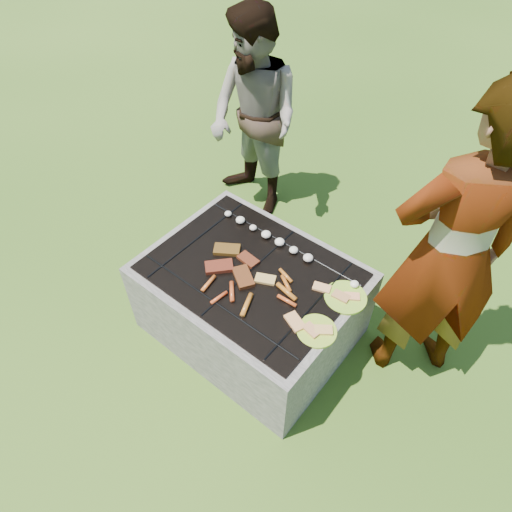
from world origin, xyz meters
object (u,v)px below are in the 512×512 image
at_px(plate_near, 317,331).
at_px(cook, 450,255).
at_px(fire_pit, 251,303).
at_px(plate_far, 345,297).
at_px(bystander, 254,120).

distance_m(plate_near, cook, 0.80).
xyz_separation_m(fire_pit, plate_far, (0.56, 0.19, 0.33)).
bearing_deg(cook, plate_far, -6.59).
distance_m(fire_pit, plate_far, 0.68).
height_order(fire_pit, bystander, bystander).
bearing_deg(plate_near, fire_pit, 168.78).
bearing_deg(fire_pit, plate_far, 18.61).
bearing_deg(plate_far, cook, 36.45).
distance_m(plate_far, plate_near, 0.30).
distance_m(plate_near, bystander, 1.87).
xyz_separation_m(plate_far, cook, (0.39, 0.29, 0.38)).
relative_size(fire_pit, plate_near, 4.38).
distance_m(fire_pit, bystander, 1.49).
height_order(cook, bystander, cook).
relative_size(fire_pit, plate_far, 4.58).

